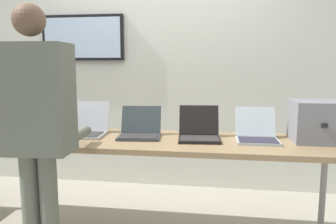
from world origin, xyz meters
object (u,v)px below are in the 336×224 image
at_px(laptop_station_1, 34,126).
at_px(laptop_station_4, 199,132).
at_px(laptop_station_5, 256,133).
at_px(laptop_station_3, 140,130).
at_px(laptop_station_2, 84,127).
at_px(equipment_box, 317,121).
at_px(person, 36,118).
at_px(workbench, 134,144).

bearing_deg(laptop_station_1, laptop_station_4, -1.34).
height_order(laptop_station_1, laptop_station_5, laptop_station_1).
xyz_separation_m(laptop_station_1, laptop_station_3, (0.93, -0.03, -0.01)).
xyz_separation_m(laptop_station_2, laptop_station_5, (1.39, -0.01, -0.00)).
distance_m(equipment_box, laptop_station_3, 1.36).
xyz_separation_m(laptop_station_5, person, (-1.40, -0.69, 0.19)).
distance_m(laptop_station_1, laptop_station_5, 1.84).
bearing_deg(laptop_station_1, workbench, -5.17).
xyz_separation_m(laptop_station_1, person, (0.44, -0.70, 0.19)).
distance_m(laptop_station_1, laptop_station_2, 0.46).
bearing_deg(laptop_station_4, person, -145.29).
height_order(laptop_station_4, person, person).
bearing_deg(equipment_box, laptop_station_5, -176.48).
height_order(workbench, equipment_box, equipment_box).
relative_size(laptop_station_4, laptop_station_5, 0.99).
bearing_deg(laptop_station_5, laptop_station_4, -177.82).
bearing_deg(laptop_station_5, laptop_station_2, 179.72).
bearing_deg(laptop_station_5, equipment_box, 3.52).
distance_m(laptop_station_4, person, 1.19).
bearing_deg(laptop_station_4, laptop_station_3, 179.37).
bearing_deg(person, laptop_station_5, 26.05).
relative_size(equipment_box, laptop_station_2, 0.95).
height_order(laptop_station_2, laptop_station_3, laptop_station_2).
height_order(laptop_station_1, laptop_station_2, laptop_station_1).
relative_size(laptop_station_1, laptop_station_5, 1.00).
bearing_deg(laptop_station_2, person, -91.48).
height_order(workbench, laptop_station_4, laptop_station_4).
bearing_deg(workbench, laptop_station_1, 174.83).
bearing_deg(workbench, laptop_station_4, 5.33).
bearing_deg(laptop_station_1, laptop_station_3, -1.71).
height_order(equipment_box, laptop_station_3, equipment_box).
height_order(workbench, laptop_station_2, laptop_station_2).
height_order(workbench, laptop_station_1, laptop_station_1).
bearing_deg(workbench, person, -126.12).
distance_m(workbench, equipment_box, 1.41).
relative_size(workbench, laptop_station_3, 9.25).
relative_size(equipment_box, laptop_station_4, 1.00).
relative_size(laptop_station_1, person, 0.21).
bearing_deg(laptop_station_3, laptop_station_4, -0.63).
height_order(laptop_station_3, laptop_station_4, laptop_station_4).
distance_m(laptop_station_4, laptop_station_5, 0.44).
distance_m(laptop_station_5, person, 1.57).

